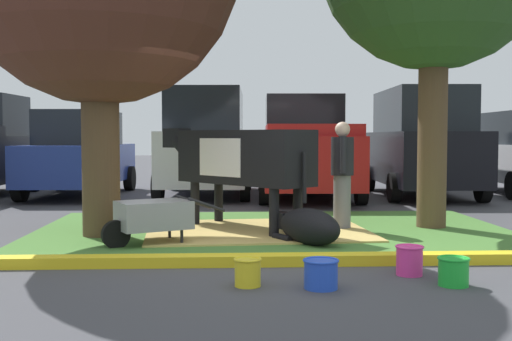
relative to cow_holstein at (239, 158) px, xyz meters
The scene contains 16 objects.
ground_plane 2.35m from the cow_holstein, 87.67° to the right, with size 80.00×80.00×0.00m, color #424247.
grass_island 1.21m from the cow_holstein, 20.56° to the right, with size 7.06×4.59×0.02m, color #477A33.
curb_yellow 2.88m from the cow_holstein, 79.11° to the right, with size 8.26×0.24×0.12m, color yellow.
hay_bedding 1.14m from the cow_holstein, 47.54° to the right, with size 3.20×2.40×0.04m, color tan.
cow_holstein is the anchor object (origin of this frame).
calf_lying 1.81m from the cow_holstein, 57.18° to the right, with size 0.97×1.28×0.48m.
person_handler 1.57m from the cow_holstein, ahead, with size 0.34×0.53×1.63m.
wheelbarrow 1.89m from the cow_holstein, 131.28° to the right, with size 1.56×1.08×0.63m.
bucket_yellow 3.71m from the cow_holstein, 89.94° to the right, with size 0.27×0.27×0.27m.
bucket_blue 3.89m from the cow_holstein, 79.61° to the right, with size 0.34×0.34×0.28m.
bucket_pink 3.72m from the cow_holstein, 62.40° to the right, with size 0.29×0.29×0.30m.
bucket_green 4.26m from the cow_holstein, 61.95° to the right, with size 0.31×0.31×0.27m.
sedan_blue 6.78m from the cow_holstein, 122.90° to the left, with size 2.18×4.48×2.02m.
suv_dark_grey 5.74m from the cow_holstein, 96.57° to the left, with size 2.29×4.69×2.52m.
pickup_truck_maroon 5.51m from the cow_holstein, 72.22° to the left, with size 2.42×5.49×2.42m.
suv_black 6.84m from the cow_holstein, 49.73° to the left, with size 2.29×4.69×2.52m.
Camera 1 is at (-0.29, -7.37, 1.41)m, focal length 44.07 mm.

